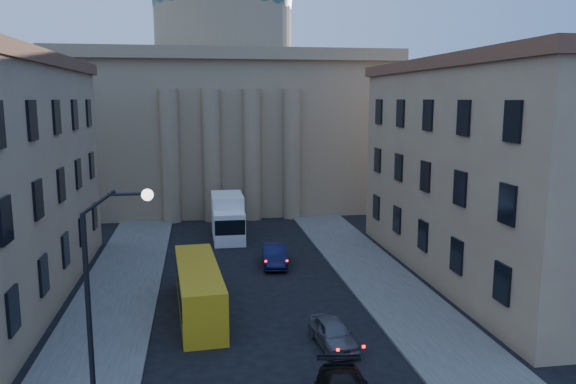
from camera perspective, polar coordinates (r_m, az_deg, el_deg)
name	(u,v)px	position (r m, az deg, el deg)	size (l,w,h in m)	color
sidewalk_left	(108,318)	(33.36, -17.81, -12.06)	(5.00, 60.00, 0.15)	#514E4A
sidewalk_right	(401,300)	(35.02, 11.40, -10.74)	(5.00, 60.00, 0.15)	#514E4A
church	(225,100)	(68.25, -6.44, 9.27)	(68.02, 28.76, 36.60)	#8F7458
building_right	(504,168)	(40.49, 21.09, 2.26)	(11.60, 26.60, 14.70)	tan
street_lamp	(102,284)	(22.08, -18.37, -8.91)	(2.62, 0.44, 8.83)	black
car_right_far	(333,333)	(28.50, 4.59, -14.10)	(1.60, 3.98, 1.36)	#535358
car_right_distant	(274,255)	(41.28, -1.40, -6.38)	(1.67, 4.80, 1.58)	#0E1133
city_bus	(199,288)	(32.57, -9.07, -9.61)	(2.91, 9.91, 2.76)	gold
box_truck	(228,218)	(49.25, -6.12, -2.65)	(2.72, 6.77, 3.71)	white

